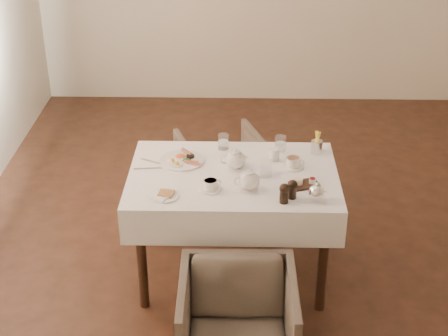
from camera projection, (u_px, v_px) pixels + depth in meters
name	position (u px, v px, depth m)	size (l,w,h in m)	color
table	(233.00, 190.00, 4.24)	(1.28, 0.88, 0.75)	black
armchair_near	(238.00, 324.00, 3.67)	(0.62, 0.64, 0.58)	#50443B
armchair_far	(222.00, 170.00, 5.23)	(0.60, 0.62, 0.56)	#50443B
breakfast_plate	(182.00, 160.00, 4.32)	(0.28, 0.28, 0.04)	white
side_plate	(163.00, 196.00, 3.94)	(0.18, 0.17, 0.02)	white
teapot_centre	(235.00, 158.00, 4.21)	(0.17, 0.13, 0.14)	white
teapot_front	(249.00, 179.00, 3.98)	(0.17, 0.13, 0.14)	white
creamer	(274.00, 154.00, 4.33)	(0.06, 0.06, 0.07)	white
teacup_near	(211.00, 185.00, 4.00)	(0.13, 0.13, 0.06)	white
teacup_far	(293.00, 163.00, 4.24)	(0.14, 0.14, 0.07)	white
glass_left	(223.00, 142.00, 4.46)	(0.07, 0.07, 0.10)	silver
glass_mid	(266.00, 168.00, 4.14)	(0.07, 0.07, 0.10)	silver
glass_right	(280.00, 143.00, 4.44)	(0.07, 0.07, 0.10)	silver
condiment_board	(304.00, 183.00, 4.05)	(0.19, 0.16, 0.04)	black
pepper_mill_left	(284.00, 193.00, 3.86)	(0.06, 0.06, 0.12)	black
pepper_mill_right	(292.00, 189.00, 3.90)	(0.06, 0.06, 0.12)	black
silver_pot	(316.00, 191.00, 3.88)	(0.11, 0.09, 0.12)	white
fries_cup	(317.00, 144.00, 4.39)	(0.07, 0.07, 0.16)	silver
cutlery_fork	(153.00, 162.00, 4.32)	(0.01, 0.18, 0.00)	silver
cutlery_knife	(149.00, 168.00, 4.24)	(0.01, 0.19, 0.00)	silver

